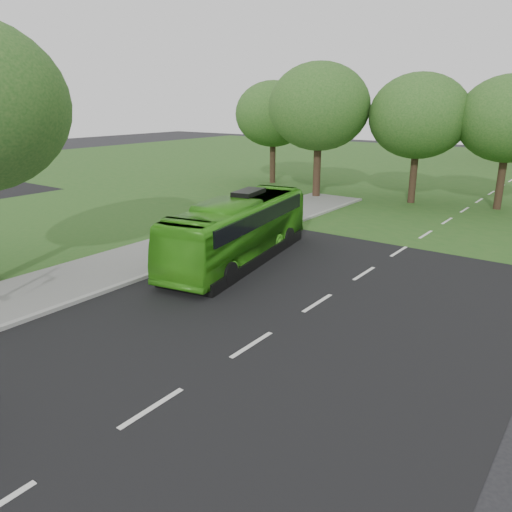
% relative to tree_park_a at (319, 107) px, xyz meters
% --- Properties ---
extents(ground, '(160.00, 160.00, 0.00)m').
position_rel_tree_park_a_xyz_m(ground, '(10.32, -24.06, -6.60)').
color(ground, black).
rests_on(ground, ground).
extents(street_surfaces, '(120.00, 120.00, 0.15)m').
position_rel_tree_park_a_xyz_m(street_surfaces, '(9.94, -1.31, -6.57)').
color(street_surfaces, black).
rests_on(street_surfaces, ground).
extents(tree_park_a, '(7.32, 7.32, 9.73)m').
position_rel_tree_park_a_xyz_m(tree_park_a, '(0.00, 0.00, 0.00)').
color(tree_park_a, black).
rests_on(tree_park_a, ground).
extents(tree_park_b, '(6.80, 6.80, 8.91)m').
position_rel_tree_park_a_xyz_m(tree_park_b, '(6.51, 2.30, -0.59)').
color(tree_park_b, black).
rests_on(tree_park_b, ground).
extents(tree_park_c, '(6.55, 6.55, 8.70)m').
position_rel_tree_park_a_xyz_m(tree_park_c, '(12.00, 3.53, -0.70)').
color(tree_park_c, black).
rests_on(tree_park_c, ground).
extents(tree_park_f, '(6.52, 6.52, 8.71)m').
position_rel_tree_park_a_xyz_m(tree_park_f, '(-6.70, 3.96, -0.68)').
color(tree_park_f, black).
rests_on(tree_park_f, ground).
extents(bus, '(4.24, 10.59, 2.88)m').
position_rel_tree_park_a_xyz_m(bus, '(4.82, -15.65, -5.16)').
color(bus, green).
rests_on(bus, ground).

